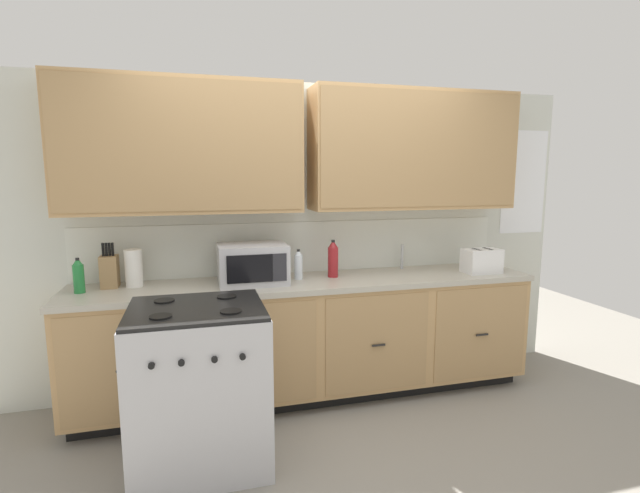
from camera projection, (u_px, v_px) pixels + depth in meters
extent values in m
plane|color=gray|center=(321.00, 415.00, 3.29)|extent=(8.40, 8.40, 0.00)
cube|color=silver|center=(300.00, 237.00, 3.70)|extent=(4.56, 0.05, 2.36)
cube|color=silver|center=(301.00, 247.00, 3.69)|extent=(3.36, 0.01, 0.40)
cube|color=tan|center=(183.00, 147.00, 3.19)|extent=(1.63, 0.34, 0.91)
cube|color=#A58052|center=(182.00, 146.00, 3.03)|extent=(1.60, 0.01, 0.85)
cube|color=tan|center=(413.00, 151.00, 3.64)|extent=(1.63, 0.34, 0.91)
cube|color=#A58052|center=(424.00, 149.00, 3.47)|extent=(1.60, 0.01, 0.85)
cube|color=white|center=(524.00, 182.00, 4.14)|extent=(0.44, 0.01, 0.90)
cube|color=black|center=(310.00, 388.00, 3.59)|extent=(3.29, 0.48, 0.10)
cube|color=tan|center=(310.00, 335.00, 3.50)|extent=(3.36, 0.60, 0.77)
cube|color=#A88354|center=(125.00, 369.00, 2.88)|extent=(0.77, 0.01, 0.71)
cube|color=black|center=(125.00, 371.00, 2.87)|extent=(0.10, 0.01, 0.01)
cube|color=#A88354|center=(260.00, 355.00, 3.10)|extent=(0.77, 0.01, 0.71)
cube|color=black|center=(260.00, 357.00, 3.09)|extent=(0.10, 0.01, 0.01)
cube|color=#A88354|center=(378.00, 344.00, 3.32)|extent=(0.77, 0.01, 0.71)
cube|color=black|center=(379.00, 345.00, 3.31)|extent=(0.10, 0.01, 0.01)
cube|color=#A88354|center=(481.00, 333.00, 3.53)|extent=(0.77, 0.01, 0.71)
cube|color=black|center=(482.00, 335.00, 3.52)|extent=(0.10, 0.01, 0.01)
cube|color=#ADA899|center=(310.00, 282.00, 3.44)|extent=(3.39, 0.63, 0.04)
cube|color=#A8AAAF|center=(411.00, 275.00, 3.68)|extent=(0.56, 0.38, 0.02)
cube|color=#B7B7BC|center=(200.00, 387.00, 2.69)|extent=(0.76, 0.66, 0.92)
cube|color=black|center=(196.00, 308.00, 2.62)|extent=(0.74, 0.65, 0.02)
cylinder|color=black|center=(161.00, 317.00, 2.42)|extent=(0.12, 0.12, 0.01)
cylinder|color=black|center=(231.00, 311.00, 2.51)|extent=(0.12, 0.12, 0.01)
cylinder|color=black|center=(164.00, 301.00, 2.72)|extent=(0.12, 0.12, 0.01)
cylinder|color=black|center=(227.00, 297.00, 2.82)|extent=(0.12, 0.12, 0.01)
cylinder|color=black|center=(151.00, 366.00, 2.26)|extent=(0.03, 0.02, 0.03)
cylinder|color=black|center=(181.00, 363.00, 2.30)|extent=(0.03, 0.02, 0.03)
cylinder|color=black|center=(215.00, 360.00, 2.34)|extent=(0.03, 0.02, 0.03)
cylinder|color=black|center=(243.00, 357.00, 2.38)|extent=(0.03, 0.02, 0.03)
cube|color=#B7B7BC|center=(252.00, 264.00, 3.32)|extent=(0.48, 0.36, 0.28)
cube|color=black|center=(250.00, 269.00, 3.13)|extent=(0.31, 0.01, 0.19)
cube|color=#28282D|center=(280.00, 267.00, 3.18)|extent=(0.10, 0.01, 0.19)
cube|color=white|center=(482.00, 261.00, 3.67)|extent=(0.28, 0.18, 0.19)
cube|color=black|center=(477.00, 250.00, 3.65)|extent=(0.02, 0.13, 0.01)
cube|color=black|center=(488.00, 249.00, 3.67)|extent=(0.02, 0.13, 0.01)
cube|color=#9C794E|center=(110.00, 272.00, 3.19)|extent=(0.11, 0.14, 0.22)
cylinder|color=black|center=(103.00, 250.00, 3.15)|extent=(0.02, 0.02, 0.09)
cylinder|color=black|center=(106.00, 249.00, 3.16)|extent=(0.02, 0.02, 0.09)
cylinder|color=black|center=(109.00, 249.00, 3.16)|extent=(0.02, 0.02, 0.09)
cylinder|color=black|center=(113.00, 249.00, 3.17)|extent=(0.02, 0.02, 0.09)
cylinder|color=#B2B5BA|center=(402.00, 257.00, 3.83)|extent=(0.02, 0.02, 0.20)
cylinder|color=white|center=(134.00, 268.00, 3.21)|extent=(0.12, 0.12, 0.26)
cylinder|color=maroon|center=(333.00, 262.00, 3.52)|extent=(0.08, 0.08, 0.23)
cone|color=maroon|center=(333.00, 244.00, 3.50)|extent=(0.07, 0.07, 0.06)
cylinder|color=black|center=(333.00, 241.00, 3.49)|extent=(0.03, 0.03, 0.02)
cylinder|color=#237A38|center=(79.00, 279.00, 3.04)|extent=(0.07, 0.07, 0.19)
cone|color=#237A38|center=(77.00, 261.00, 3.02)|extent=(0.06, 0.06, 0.05)
cylinder|color=black|center=(77.00, 259.00, 3.02)|extent=(0.02, 0.02, 0.02)
cylinder|color=silver|center=(299.00, 267.00, 3.44)|extent=(0.06, 0.06, 0.18)
cone|color=silver|center=(298.00, 252.00, 3.43)|extent=(0.05, 0.05, 0.04)
cylinder|color=black|center=(298.00, 250.00, 3.42)|extent=(0.02, 0.02, 0.02)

